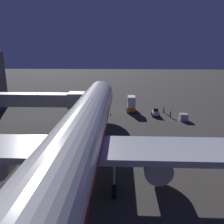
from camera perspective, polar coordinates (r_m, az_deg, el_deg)
The scene contains 10 objects.
ground_plane at distance 39.52m, azimuth -4.93°, elevation -8.11°, with size 320.00×320.00×0.00m, color #383533.
airliner_at_gate at distance 25.15m, azimuth -9.10°, elevation -8.00°, with size 49.95×66.18×19.15m.
jet_bridge at distance 48.07m, azimuth -15.99°, elevation 2.89°, with size 18.66×3.40×7.40m.
ops_van at distance 59.90m, azimuth 4.81°, elevation 2.03°, with size 2.36×4.90×4.13m.
baggage_tug_lead at distance 56.87m, azimuth 10.74°, elevation -0.21°, with size 1.86×2.53×1.95m.
baggage_container_near_belt at distance 54.74m, azimuth 17.32°, elevation -1.22°, with size 1.74×1.73×1.59m, color #B7BABF.
ground_crew_near_nose_gear at distance 56.38m, azimuth 14.32°, elevation -0.33°, with size 0.40×0.40×1.79m.
ground_crew_by_belt_loader at distance 59.93m, azimuth 12.75°, elevation 0.67°, with size 0.40×0.40×1.78m.
traffic_cone_nose_port at distance 56.73m, azimuth -0.37°, elevation -0.50°, with size 0.36×0.36×0.55m, color orange.
traffic_cone_nose_starboard at distance 57.11m, azimuth -4.79°, elevation -0.45°, with size 0.36×0.36×0.55m, color orange.
Camera 1 is at (-4.92, 36.00, 15.56)m, focal length 36.81 mm.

